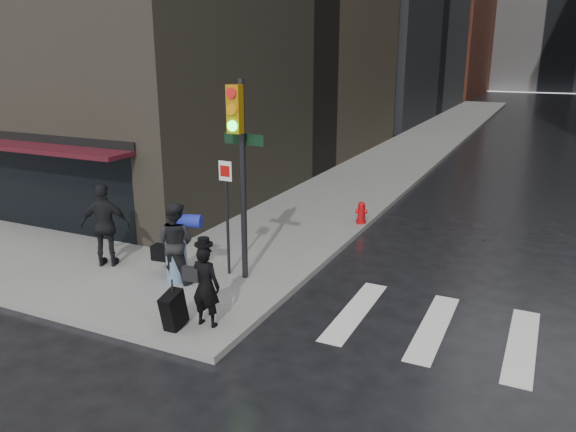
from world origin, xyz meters
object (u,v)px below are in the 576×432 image
(man_jeans, at_px, (175,242))
(man_greycoat, at_px, (105,225))
(fire_hydrant, at_px, (361,214))
(man_overcoat, at_px, (199,289))
(traffic_light, at_px, (238,154))

(man_jeans, distance_m, man_greycoat, 2.09)
(fire_hydrant, bearing_deg, man_overcoat, -94.96)
(man_jeans, bearing_deg, traffic_light, -153.44)
(man_jeans, bearing_deg, man_overcoat, 132.05)
(man_jeans, bearing_deg, man_greycoat, -6.96)
(fire_hydrant, bearing_deg, traffic_light, -101.99)
(man_greycoat, bearing_deg, traffic_light, 167.10)
(man_jeans, xyz_separation_m, fire_hydrant, (2.35, 6.02, -0.63))
(man_greycoat, relative_size, traffic_light, 0.45)
(man_overcoat, height_order, man_jeans, man_jeans)
(man_overcoat, bearing_deg, traffic_light, -81.09)
(traffic_light, xyz_separation_m, fire_hydrant, (1.12, 5.27, -2.57))
(man_overcoat, distance_m, traffic_light, 3.20)
(man_greycoat, bearing_deg, fire_hydrant, -151.11)
(man_jeans, relative_size, man_greycoat, 0.92)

